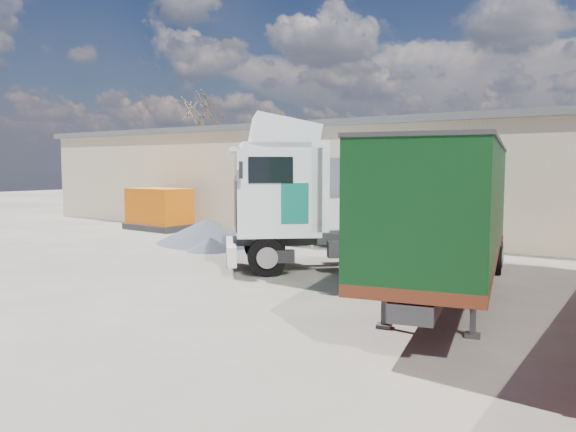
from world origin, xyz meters
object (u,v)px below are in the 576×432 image
Objects in this scene: bare_tree at (202,104)px; box_trailer at (450,203)px; tractor_unit at (305,205)px; orange_skip at (159,212)px; panel_van at (308,219)px.

box_trailer is (24.81, -17.90, -5.63)m from bare_tree.
tractor_unit is 13.12m from orange_skip.
orange_skip is at bearing -172.66° from panel_van.
box_trailer is (4.92, -0.94, 0.27)m from tractor_unit.
box_trailer is at bearing -35.80° from bare_tree.
bare_tree reaches higher than panel_van.
tractor_unit is at bearing 157.20° from box_trailer.
bare_tree is 26.80m from tractor_unit.
orange_skip is (7.86, -11.83, -7.00)m from bare_tree.
box_trailer is at bearing -15.66° from orange_skip.
tractor_unit is 0.61× the size of box_trailer.
tractor_unit is 1.56× the size of panel_van.
orange_skip is at bearing 148.35° from box_trailer.
panel_van is 1.28× the size of orange_skip.
bare_tree is at bearing -171.23° from tractor_unit.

